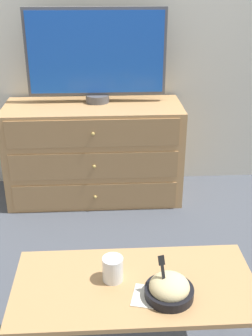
% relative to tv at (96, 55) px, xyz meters
% --- Properties ---
extents(ground_plane, '(12.00, 12.00, 0.00)m').
position_rel_tv_xyz_m(ground_plane, '(0.01, 0.19, -1.03)').
color(ground_plane, '#474C56').
extents(wall_back, '(12.00, 0.05, 2.60)m').
position_rel_tv_xyz_m(wall_back, '(0.01, 0.21, 0.27)').
color(wall_back, silver).
rests_on(wall_back, ground_plane).
extents(dresser, '(1.24, 0.50, 0.70)m').
position_rel_tv_xyz_m(dresser, '(-0.03, -0.09, -0.68)').
color(dresser, tan).
rests_on(dresser, ground_plane).
extents(tv, '(0.95, 0.16, 0.63)m').
position_rel_tv_xyz_m(tv, '(0.00, 0.00, 0.00)').
color(tv, '#515156').
rests_on(tv, dresser).
extents(coffee_table, '(0.95, 0.46, 0.44)m').
position_rel_tv_xyz_m(coffee_table, '(0.15, -1.62, -0.66)').
color(coffee_table, tan).
rests_on(coffee_table, ground_plane).
extents(takeout_bowl, '(0.18, 0.18, 0.17)m').
position_rel_tv_xyz_m(takeout_bowl, '(0.27, -1.70, -0.55)').
color(takeout_bowl, black).
rests_on(takeout_bowl, coffee_table).
extents(drink_cup, '(0.08, 0.08, 0.10)m').
position_rel_tv_xyz_m(drink_cup, '(0.06, -1.59, -0.54)').
color(drink_cup, beige).
rests_on(drink_cup, coffee_table).
extents(napkin, '(0.15, 0.15, 0.00)m').
position_rel_tv_xyz_m(napkin, '(0.19, -1.70, -0.59)').
color(napkin, silver).
rests_on(napkin, coffee_table).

